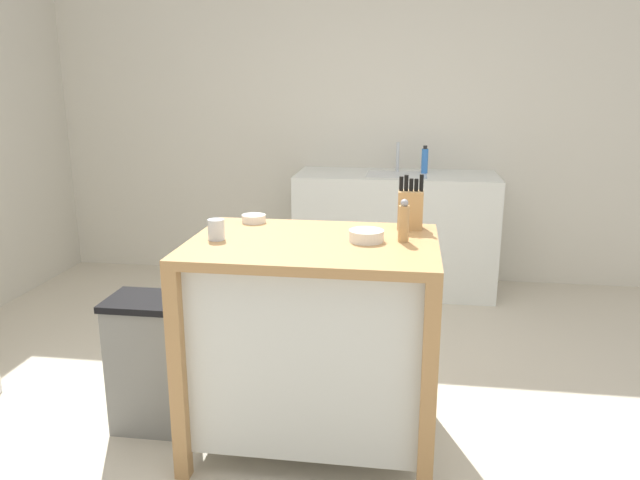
% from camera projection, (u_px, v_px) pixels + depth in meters
% --- Properties ---
extents(ground_plane, '(6.00, 6.00, 0.00)m').
position_uv_depth(ground_plane, '(300.00, 440.00, 2.78)').
color(ground_plane, '#BCB29E').
rests_on(ground_plane, ground).
extents(wall_back, '(4.93, 0.10, 2.60)m').
position_uv_depth(wall_back, '(354.00, 115.00, 4.84)').
color(wall_back, beige).
rests_on(wall_back, ground).
extents(kitchen_island, '(1.03, 0.74, 0.93)m').
position_uv_depth(kitchen_island, '(313.00, 332.00, 2.65)').
color(kitchen_island, '#AD7F4C').
rests_on(kitchen_island, ground).
extents(knife_block, '(0.11, 0.09, 0.24)m').
position_uv_depth(knife_block, '(410.00, 208.00, 2.73)').
color(knife_block, tan).
rests_on(knife_block, kitchen_island).
extents(bowl_ceramic_wide, '(0.14, 0.14, 0.05)m').
position_uv_depth(bowl_ceramic_wide, '(366.00, 235.00, 2.53)').
color(bowl_ceramic_wide, silver).
rests_on(bowl_ceramic_wide, kitchen_island).
extents(bowl_ceramic_small, '(0.11, 0.11, 0.04)m').
position_uv_depth(bowl_ceramic_small, '(254.00, 218.00, 2.87)').
color(bowl_ceramic_small, silver).
rests_on(bowl_ceramic_small, kitchen_island).
extents(drinking_cup, '(0.07, 0.07, 0.09)m').
position_uv_depth(drinking_cup, '(216.00, 230.00, 2.55)').
color(drinking_cup, silver).
rests_on(drinking_cup, kitchen_island).
extents(pepper_grinder, '(0.04, 0.04, 0.18)m').
position_uv_depth(pepper_grinder, '(404.00, 222.00, 2.51)').
color(pepper_grinder, tan).
rests_on(pepper_grinder, kitchen_island).
extents(trash_bin, '(0.36, 0.28, 0.63)m').
position_uv_depth(trash_bin, '(152.00, 362.00, 2.82)').
color(trash_bin, slate).
rests_on(trash_bin, ground).
extents(sink_counter, '(1.48, 0.60, 0.89)m').
position_uv_depth(sink_counter, '(395.00, 232.00, 4.67)').
color(sink_counter, silver).
rests_on(sink_counter, ground).
extents(sink_faucet, '(0.02, 0.02, 0.22)m').
position_uv_depth(sink_faucet, '(398.00, 157.00, 4.66)').
color(sink_faucet, '#B7BCC1').
rests_on(sink_faucet, sink_counter).
extents(bottle_dish_soap, '(0.05, 0.05, 0.21)m').
position_uv_depth(bottle_dish_soap, '(425.00, 160.00, 4.57)').
color(bottle_dish_soap, blue).
rests_on(bottle_dish_soap, sink_counter).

